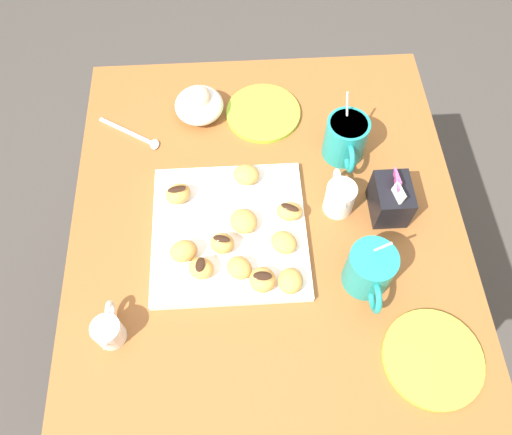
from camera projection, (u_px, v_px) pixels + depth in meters
name	position (u px, v px, depth m)	size (l,w,h in m)	color
ground_plane	(263.00, 322.00, 1.65)	(8.00, 8.00, 0.00)	#423D38
dining_table	(266.00, 247.00, 1.13)	(0.88, 0.79, 0.75)	#935628
pastry_plate_square	(229.00, 232.00, 0.97)	(0.30, 0.30, 0.02)	white
coffee_mug_teal_left	(346.00, 138.00, 1.03)	(0.13, 0.09, 0.15)	teal
coffee_mug_teal_right	(370.00, 269.00, 0.88)	(0.13, 0.09, 0.15)	teal
cream_pitcher_white	(340.00, 197.00, 0.97)	(0.10, 0.06, 0.07)	white
sugar_caddy	(390.00, 198.00, 0.97)	(0.09, 0.07, 0.11)	black
ice_cream_bowl	(199.00, 104.00, 1.09)	(0.11, 0.11, 0.08)	white
chocolate_sauce_pitcher	(108.00, 331.00, 0.85)	(0.09, 0.05, 0.06)	white
saucer_lime_left	(263.00, 113.00, 1.12)	(0.17, 0.17, 0.01)	#9EC633
saucer_lime_right	(433.00, 358.00, 0.85)	(0.18, 0.18, 0.01)	#9EC633
loose_spoon_near_saucer	(137.00, 136.00, 1.09)	(0.10, 0.14, 0.01)	silver
beignet_0	(284.00, 242.00, 0.93)	(0.05, 0.05, 0.03)	#D19347
beignet_1	(178.00, 194.00, 0.98)	(0.05, 0.04, 0.03)	#D19347
chocolate_drizzle_1	(177.00, 189.00, 0.97)	(0.04, 0.02, 0.01)	black
beignet_2	(246.00, 175.00, 1.01)	(0.05, 0.05, 0.03)	#D19347
beignet_3	(239.00, 268.00, 0.91)	(0.05, 0.04, 0.03)	#D19347
beignet_4	(289.00, 211.00, 0.97)	(0.05, 0.04, 0.03)	#D19347
chocolate_drizzle_4	(290.00, 207.00, 0.95)	(0.04, 0.01, 0.01)	black
beignet_5	(222.00, 243.00, 0.93)	(0.05, 0.04, 0.04)	#D19347
chocolate_drizzle_5	(222.00, 239.00, 0.91)	(0.03, 0.01, 0.01)	black
beignet_6	(290.00, 281.00, 0.89)	(0.05, 0.05, 0.03)	#D19347
beignet_7	(184.00, 251.00, 0.92)	(0.05, 0.04, 0.04)	#D19347
beignet_8	(262.00, 280.00, 0.89)	(0.05, 0.05, 0.03)	#D19347
chocolate_drizzle_8	(263.00, 276.00, 0.88)	(0.03, 0.02, 0.01)	black
beignet_9	(244.00, 221.00, 0.95)	(0.06, 0.05, 0.03)	#D19347
beignet_10	(201.00, 268.00, 0.91)	(0.04, 0.05, 0.03)	#D19347
chocolate_drizzle_10	(200.00, 264.00, 0.89)	(0.03, 0.02, 0.01)	black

